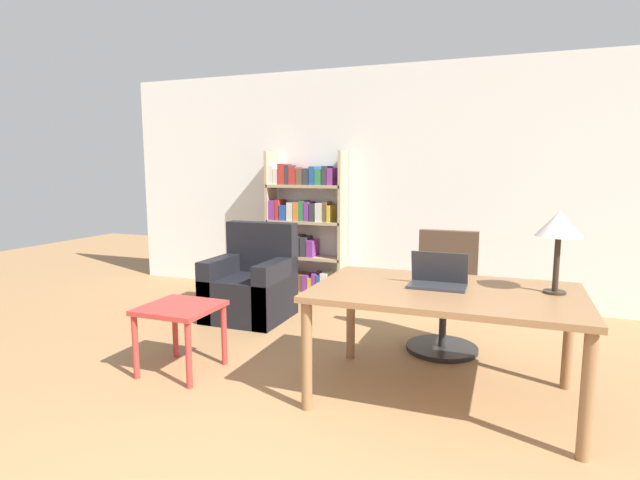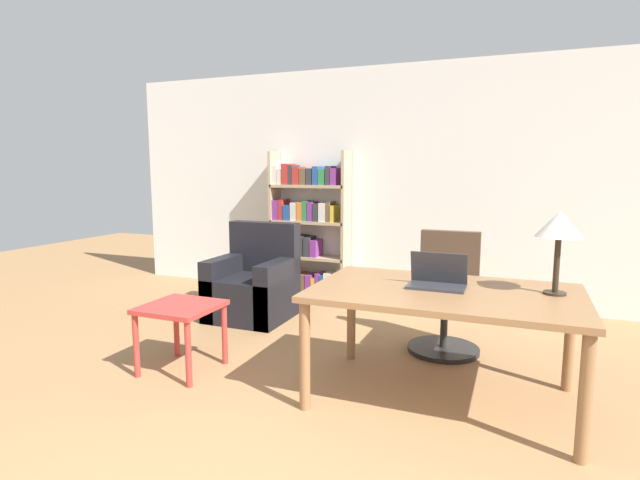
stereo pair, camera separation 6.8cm
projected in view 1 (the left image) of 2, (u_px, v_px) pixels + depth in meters
wall_back at (433, 185)px, 5.65m from camera, size 8.00×0.06×2.70m
desk at (445, 301)px, 3.26m from camera, size 1.70×1.05×0.75m
laptop at (438, 279)px, 3.32m from camera, size 0.37×0.22×0.23m
table_lamp at (559, 226)px, 3.09m from camera, size 0.28×0.28×0.52m
office_chair at (445, 298)px, 4.24m from camera, size 0.60×0.60×1.00m
side_table_blue at (180, 317)px, 3.74m from camera, size 0.53×0.53×0.52m
armchair at (251, 287)px, 5.13m from camera, size 0.77×0.74×0.97m
bookshelf at (302, 228)px, 6.09m from camera, size 0.98×0.28×1.74m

